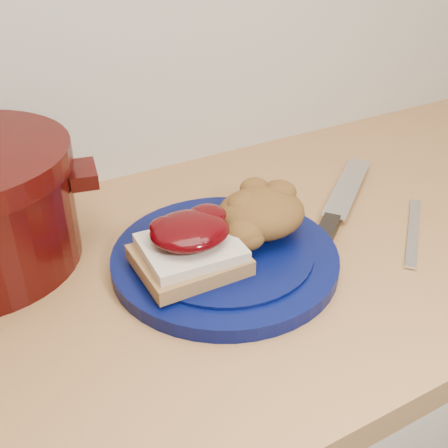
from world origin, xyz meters
TOP-DOWN VIEW (x-y plane):
  - plate at (-0.01, 1.49)m, footprint 0.33×0.33m
  - sandwich at (-0.07, 1.48)m, footprint 0.13×0.11m
  - stuffing_mound at (0.05, 1.50)m, footprint 0.13×0.12m
  - chef_knife at (0.16, 1.49)m, footprint 0.29×0.24m
  - butter_knife at (0.26, 1.42)m, footprint 0.15×0.14m

SIDE VIEW (x-z plane):
  - butter_knife at x=0.26m, z-range 0.90..0.91m
  - plate at x=-0.01m, z-range 0.90..0.92m
  - chef_knife at x=0.16m, z-range 0.90..0.92m
  - sandwich at x=-0.07m, z-range 0.92..0.98m
  - stuffing_mound at x=0.05m, z-range 0.92..0.99m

